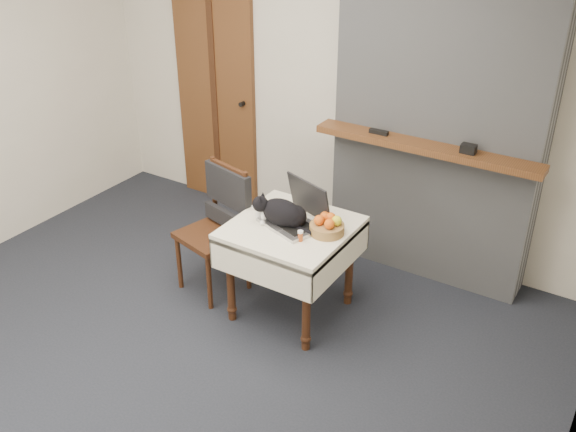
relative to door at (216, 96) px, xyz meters
name	(u,v)px	position (x,y,z in m)	size (l,w,h in m)	color
ground	(184,357)	(1.20, -1.97, -1.00)	(4.50, 4.50, 0.00)	black
room_shell	(213,73)	(1.20, -1.51, 0.76)	(4.52, 4.01, 2.61)	beige
door	(216,96)	(0.00, 0.00, 0.00)	(0.82, 0.10, 2.00)	brown
chimney	(440,110)	(2.10, -0.13, 0.30)	(1.62, 0.48, 2.60)	gray
side_table	(291,240)	(1.52, -1.18, -0.41)	(0.78, 0.78, 0.70)	#3E1F11
laptop	(298,213)	(1.54, -1.13, -0.23)	(0.48, 0.44, 0.29)	#B7B7BC
cat	(283,213)	(1.48, -1.21, -0.21)	(0.45, 0.25, 0.21)	black
cream_jar	(260,212)	(1.28, -1.19, -0.26)	(0.07, 0.07, 0.07)	white
pill_bottle	(300,236)	(1.68, -1.32, -0.26)	(0.04, 0.04, 0.07)	#AD4415
fruit_basket	(327,226)	(1.77, -1.14, -0.25)	(0.23, 0.23, 0.13)	#AC8045
desk_clutter	(311,231)	(1.67, -1.19, -0.30)	(0.14, 0.02, 0.01)	black
chair	(221,212)	(0.91, -1.15, -0.39)	(0.52, 0.51, 0.96)	#3E1F11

